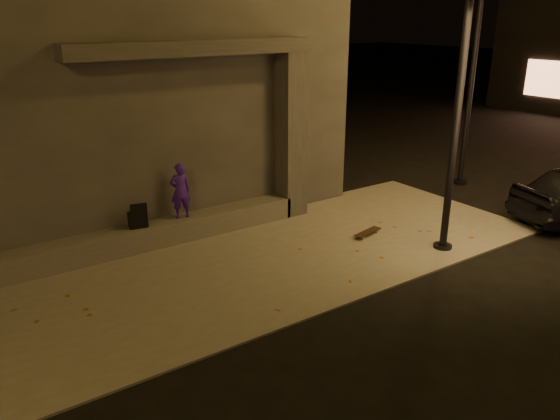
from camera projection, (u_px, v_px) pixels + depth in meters
ground at (340, 300)px, 8.86m from camera, size 120.00×120.00×0.00m
sidewalk at (271, 256)px, 10.40m from camera, size 11.00×4.40×0.04m
building at (126, 96)px, 12.47m from camera, size 9.00×5.10×5.22m
ledge at (160, 233)px, 10.88m from camera, size 6.00×0.55×0.45m
column at (291, 136)px, 12.04m from camera, size 0.55×0.55×3.60m
canopy at (195, 48)px, 10.25m from camera, size 5.00×0.70×0.28m
skateboarder at (180, 191)px, 10.87m from camera, size 0.46×0.35×1.13m
backpack at (138, 219)px, 10.51m from camera, size 0.40×0.30×0.50m
skateboard at (368, 232)px, 11.32m from camera, size 0.76×0.34×0.08m
street_lamp_0 at (467, 22)px, 9.33m from camera, size 0.36×0.36×7.50m
street_lamp_2 at (478, 28)px, 13.56m from camera, size 0.36×0.36×7.12m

